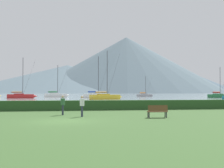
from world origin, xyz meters
The scene contains 15 objects.
ground_plane centered at (0.00, 0.00, 0.00)m, with size 1000.00×1000.00×0.00m, color #3D602D.
harbor_water centered at (0.00, 137.00, 0.00)m, with size 320.00×246.00×0.00m, color #8C9EA3.
hedge_line centered at (0.00, 11.00, 0.52)m, with size 80.00×1.20×1.03m, color #284C23.
sailboat_slip_0 centered at (9.00, 67.04, 0.76)m, with size 9.16×4.36×12.78m.
sailboat_slip_1 centered at (9.50, 50.61, 0.72)m, with size 8.68×4.48×12.20m.
sailboat_slip_3 centered at (47.74, 64.03, 0.67)m, with size 8.21×3.78×9.81m.
sailboat_slip_5 centered at (29.97, 87.78, 0.57)m, with size 6.99×3.05×7.95m.
sailboat_slip_7 centered at (-13.25, 65.85, 0.72)m, with size 8.71×3.73×11.82m.
sailboat_slip_8 centered at (-3.77, 80.00, 0.73)m, with size 8.90×3.91×11.14m.
park_bench_near_path centered at (6.97, 1.42, 0.53)m, with size 1.52×0.51×0.95m.
person_seated_viewer centered at (-0.17, 4.93, 0.97)m, with size 0.36×0.57×1.65m.
person_standing_walker centered at (1.36, 3.07, 0.97)m, with size 0.36×0.56×1.65m.
distant_hill_west_ridge centered at (-0.61, 383.12, 19.51)m, with size 292.99×292.99×39.03m, color slate.
distant_hill_central_peak centered at (158.56, 418.08, 23.82)m, with size 220.49×220.49×47.65m, color #4C6070.
distant_hill_east_ridge centered at (82.09, 372.28, 39.54)m, with size 274.84×274.84×79.08m, color slate.
Camera 1 is at (0.26, -19.19, 1.99)m, focal length 45.25 mm.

